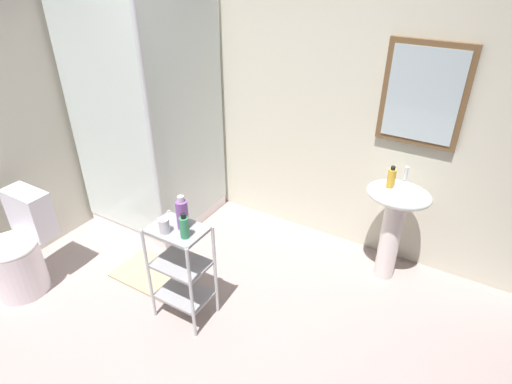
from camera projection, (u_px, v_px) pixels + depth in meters
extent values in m
cube|color=#A69390|center=(180.00, 371.00, 2.64)|extent=(4.20, 4.20, 0.02)
cube|color=beige|center=(316.00, 94.00, 3.36)|extent=(4.20, 0.10, 2.50)
cube|color=brown|center=(423.00, 95.00, 2.88)|extent=(0.56, 0.03, 0.72)
cube|color=silver|center=(423.00, 96.00, 2.87)|extent=(0.48, 0.01, 0.64)
cube|color=white|center=(162.00, 207.00, 4.15)|extent=(0.90, 0.90, 0.10)
cube|color=silver|center=(108.00, 126.00, 3.31)|extent=(0.90, 0.02, 1.90)
cube|color=silver|center=(190.00, 119.00, 3.44)|extent=(0.02, 0.90, 1.90)
cylinder|color=silver|center=(151.00, 138.00, 3.11)|extent=(0.04, 0.04, 1.90)
cylinder|color=silver|center=(161.00, 203.00, 4.13)|extent=(0.08, 0.08, 0.00)
cylinder|color=white|center=(390.00, 240.00, 3.22)|extent=(0.15, 0.15, 0.68)
ellipsoid|color=white|center=(399.00, 194.00, 3.01)|extent=(0.46, 0.37, 0.13)
cylinder|color=silver|center=(406.00, 173.00, 3.04)|extent=(0.03, 0.03, 0.10)
cylinder|color=white|center=(18.00, 269.00, 3.15)|extent=(0.37, 0.37, 0.40)
torus|color=white|center=(9.00, 246.00, 3.04)|extent=(0.37, 0.37, 0.04)
cube|color=white|center=(30.00, 213.00, 3.11)|extent=(0.35, 0.17, 0.36)
cylinder|color=silver|center=(149.00, 275.00, 2.84)|extent=(0.02, 0.02, 0.74)
cylinder|color=silver|center=(191.00, 295.00, 2.68)|extent=(0.02, 0.02, 0.74)
cylinder|color=silver|center=(174.00, 254.00, 3.03)|extent=(0.02, 0.02, 0.74)
cylinder|color=silver|center=(215.00, 271.00, 2.87)|extent=(0.02, 0.02, 0.74)
cube|color=#99999E|center=(185.00, 294.00, 2.95)|extent=(0.36, 0.26, 0.02)
cube|color=#99999E|center=(181.00, 264.00, 2.81)|extent=(0.36, 0.26, 0.02)
cube|color=#99999E|center=(177.00, 230.00, 2.67)|extent=(0.36, 0.26, 0.02)
cylinder|color=gold|center=(391.00, 178.00, 2.95)|extent=(0.06, 0.06, 0.13)
cylinder|color=black|center=(393.00, 168.00, 2.91)|extent=(0.03, 0.03, 0.02)
cylinder|color=#379261|center=(184.00, 228.00, 2.56)|extent=(0.06, 0.06, 0.14)
cylinder|color=black|center=(183.00, 216.00, 2.51)|extent=(0.03, 0.03, 0.03)
cylinder|color=#884FA5|center=(182.00, 215.00, 2.62)|extent=(0.07, 0.07, 0.19)
cylinder|color=silver|center=(181.00, 199.00, 2.57)|extent=(0.04, 0.04, 0.04)
cylinder|color=silver|center=(164.00, 226.00, 2.61)|extent=(0.07, 0.07, 0.10)
cube|color=tan|center=(154.00, 274.00, 3.38)|extent=(0.60, 0.40, 0.02)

